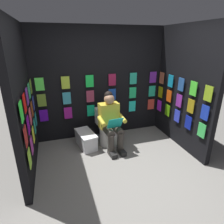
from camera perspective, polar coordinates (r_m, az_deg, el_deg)
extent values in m
plane|color=gray|center=(3.27, 5.41, -20.21)|extent=(30.00, 30.00, 0.00)
cube|color=black|center=(4.32, -3.53, 8.44)|extent=(3.01, 0.10, 2.44)
cube|color=#540DAC|center=(4.30, -19.71, -1.01)|extent=(0.17, 0.01, 0.26)
cube|color=#9D1690|center=(4.30, -12.98, -0.30)|extent=(0.17, 0.01, 0.26)
cube|color=#0DBF7B|center=(4.36, -6.33, 0.42)|extent=(0.17, 0.01, 0.26)
cube|color=#5A339F|center=(4.47, 0.05, 1.09)|extent=(0.17, 0.01, 0.26)
cube|color=#21DCCA|center=(4.64, 6.05, 1.72)|extent=(0.17, 0.01, 0.26)
cube|color=#CC3D2F|center=(4.86, 11.56, 2.28)|extent=(0.17, 0.01, 0.26)
cube|color=olive|center=(4.19, -20.26, 3.28)|extent=(0.17, 0.01, 0.26)
cube|color=teal|center=(4.19, -13.34, 4.01)|extent=(0.17, 0.01, 0.26)
cube|color=#9F3656|center=(4.25, -6.51, 4.68)|extent=(0.17, 0.01, 0.26)
cube|color=#1642A9|center=(4.37, 0.05, 5.26)|extent=(0.17, 0.01, 0.26)
cube|color=#20C16E|center=(4.54, 6.20, 5.74)|extent=(0.17, 0.01, 0.26)
cube|color=#23AF8C|center=(4.76, 11.85, 6.13)|extent=(0.17, 0.01, 0.26)
cube|color=#58F14E|center=(4.11, -20.85, 7.76)|extent=(0.17, 0.01, 0.26)
cube|color=#AACA35|center=(4.11, -13.73, 8.52)|extent=(0.17, 0.01, 0.26)
cube|color=#19D34C|center=(4.17, -6.70, 9.14)|extent=(0.17, 0.01, 0.26)
cube|color=maroon|center=(4.29, 0.06, 9.60)|extent=(0.17, 0.01, 0.26)
cube|color=#27AE92|center=(4.47, 6.37, 9.92)|extent=(0.17, 0.01, 0.26)
cube|color=#6925A0|center=(4.69, 12.16, 10.11)|extent=(0.17, 0.01, 0.26)
cube|color=black|center=(4.14, 20.74, 6.57)|extent=(0.10, 1.80, 2.44)
cube|color=#A723E5|center=(4.82, 13.92, 1.93)|extent=(0.01, 0.17, 0.26)
cube|color=#4F970F|center=(4.53, 16.23, 0.50)|extent=(0.01, 0.17, 0.26)
cube|color=blue|center=(4.26, 18.85, -1.11)|extent=(0.01, 0.17, 0.26)
cube|color=#13239F|center=(4.00, 21.82, -2.93)|extent=(0.01, 0.17, 0.26)
cube|color=#3AC256|center=(3.75, 25.20, -4.99)|extent=(0.01, 0.17, 0.26)
cube|color=#97920B|center=(4.72, 14.27, 5.80)|extent=(0.01, 0.17, 0.26)
cube|color=#CA440E|center=(4.43, 16.67, 4.60)|extent=(0.01, 0.17, 0.26)
cube|color=purple|center=(4.15, 19.38, 3.22)|extent=(0.01, 0.17, 0.26)
cube|color=#A18819|center=(3.88, 22.47, 1.64)|extent=(0.01, 0.17, 0.26)
cube|color=#1B35B3|center=(3.63, 26.00, -0.18)|extent=(0.01, 0.17, 0.26)
cube|color=#B25F3B|center=(4.65, 14.64, 9.81)|extent=(0.01, 0.17, 0.26)
cube|color=#137FA9|center=(4.35, 17.12, 8.86)|extent=(0.01, 0.17, 0.26)
cube|color=#285296|center=(4.07, 19.95, 7.75)|extent=(0.01, 0.17, 0.26)
cube|color=#48D435|center=(3.79, 23.17, 6.45)|extent=(0.01, 0.17, 0.26)
cube|color=#86AB22|center=(3.54, 26.85, 4.94)|extent=(0.01, 0.17, 0.26)
cube|color=black|center=(3.32, -25.25, 2.67)|extent=(0.10, 1.80, 2.44)
cube|color=#99DE36|center=(2.89, -23.37, -12.55)|extent=(0.01, 0.17, 0.26)
cube|color=#B539A4|center=(3.20, -22.85, -9.09)|extent=(0.01, 0.17, 0.26)
cube|color=#EBF135|center=(3.52, -22.43, -6.25)|extent=(0.01, 0.17, 0.26)
cube|color=#2DB69B|center=(3.85, -22.09, -3.89)|extent=(0.01, 0.17, 0.26)
cube|color=#27ACAD|center=(4.18, -21.80, -1.91)|extent=(0.01, 0.17, 0.26)
cube|color=#AD2322|center=(2.73, -24.37, -6.57)|extent=(0.01, 0.17, 0.26)
cube|color=#7A1094|center=(3.05, -23.72, -3.57)|extent=(0.01, 0.17, 0.26)
cube|color=#D84B60|center=(3.39, -23.20, -1.15)|extent=(0.01, 0.17, 0.26)
cube|color=#964117|center=(3.73, -22.78, 0.83)|extent=(0.01, 0.17, 0.26)
cube|color=#3442BB|center=(4.07, -22.42, 2.48)|extent=(0.01, 0.17, 0.26)
cube|color=#2FEC3A|center=(2.60, -25.45, 0.07)|extent=(0.01, 0.17, 0.26)
cube|color=red|center=(2.94, -24.66, 2.44)|extent=(0.01, 0.17, 0.26)
cube|color=purple|center=(3.29, -24.02, 4.32)|extent=(0.01, 0.17, 0.26)
cube|color=#38BF6F|center=(3.64, -23.51, 5.84)|extent=(0.01, 0.17, 0.26)
cube|color=olive|center=(3.99, -23.08, 7.09)|extent=(0.01, 0.17, 0.26)
cylinder|color=white|center=(4.16, -1.07, -7.03)|extent=(0.38, 0.38, 0.40)
cylinder|color=white|center=(4.06, -1.09, -4.38)|extent=(0.41, 0.41, 0.02)
cube|color=white|center=(4.22, -2.38, -0.93)|extent=(0.39, 0.21, 0.36)
cylinder|color=white|center=(4.14, -1.96, -1.35)|extent=(0.39, 0.10, 0.39)
cube|color=gold|center=(3.93, -0.99, -0.97)|extent=(0.42, 0.25, 0.52)
sphere|color=tan|center=(3.79, -0.86, 3.86)|extent=(0.21, 0.21, 0.21)
sphere|color=black|center=(3.79, -1.03, 4.97)|extent=(0.17, 0.17, 0.17)
cylinder|color=#38332D|center=(3.90, 1.48, -5.12)|extent=(0.18, 0.41, 0.15)
cylinder|color=#38332D|center=(3.83, -1.27, -5.62)|extent=(0.18, 0.41, 0.15)
cylinder|color=#38332D|center=(3.86, 2.54, -9.23)|extent=(0.12, 0.12, 0.42)
cylinder|color=#38332D|center=(3.79, -0.25, -9.82)|extent=(0.12, 0.12, 0.42)
cube|color=black|center=(3.90, 2.88, -11.77)|extent=(0.13, 0.27, 0.09)
cube|color=black|center=(3.83, 0.10, -12.39)|extent=(0.13, 0.27, 0.09)
cylinder|color=gold|center=(3.87, 3.02, -1.78)|extent=(0.11, 0.32, 0.13)
cylinder|color=gold|center=(3.71, -3.14, -2.77)|extent=(0.11, 0.32, 0.13)
cube|color=#15A597|center=(3.66, 0.96, -3.40)|extent=(0.31, 0.15, 0.23)
cube|color=silver|center=(4.12, -7.76, -8.33)|extent=(0.40, 0.63, 0.30)
cube|color=white|center=(4.04, -7.87, -6.29)|extent=(0.42, 0.66, 0.03)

